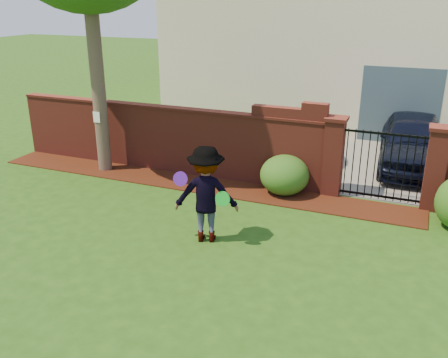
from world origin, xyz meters
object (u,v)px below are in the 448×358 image
at_px(car, 413,144).
at_px(frisbee_purple, 180,179).
at_px(frisbee_green, 223,199).
at_px(man, 206,195).

height_order(car, frisbee_purple, car).
distance_m(frisbee_purple, frisbee_green, 0.86).
distance_m(car, frisbee_green, 6.68).
distance_m(man, frisbee_purple, 0.60).
bearing_deg(man, frisbee_green, 145.39).
bearing_deg(car, man, -124.34).
distance_m(man, frisbee_green, 0.41).
bearing_deg(man, car, -138.97).
bearing_deg(car, frisbee_green, -120.92).
xyz_separation_m(car, frisbee_green, (-3.06, -5.93, 0.25)).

